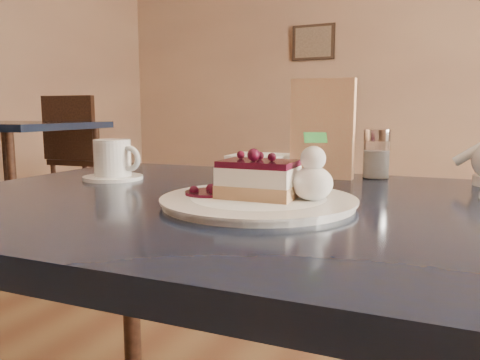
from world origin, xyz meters
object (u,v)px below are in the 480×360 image
at_px(dessert_plate, 258,201).
at_px(bg_table_far_left, 13,230).
at_px(cheesecake_slice, 258,179).
at_px(coffee_set, 114,162).
at_px(main_table, 268,245).

xyz_separation_m(dessert_plate, bg_table_far_left, (-2.50, 1.55, -0.68)).
distance_m(cheesecake_slice, bg_table_far_left, 3.03).
relative_size(cheesecake_slice, coffee_set, 0.89).
height_order(coffee_set, bg_table_far_left, coffee_set).
bearing_deg(bg_table_far_left, main_table, -36.85).
relative_size(dessert_plate, coffee_set, 2.19).
distance_m(cheesecake_slice, coffee_set, 0.42).
height_order(cheesecake_slice, coffee_set, coffee_set).
relative_size(dessert_plate, bg_table_far_left, 0.15).
height_order(main_table, bg_table_far_left, bg_table_far_left).
distance_m(coffee_set, bg_table_far_left, 2.63).
bearing_deg(coffee_set, dessert_plate, -18.36).
bearing_deg(dessert_plate, bg_table_far_left, 148.22).
bearing_deg(cheesecake_slice, dessert_plate, 177.89).
height_order(main_table, dessert_plate, dessert_plate).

